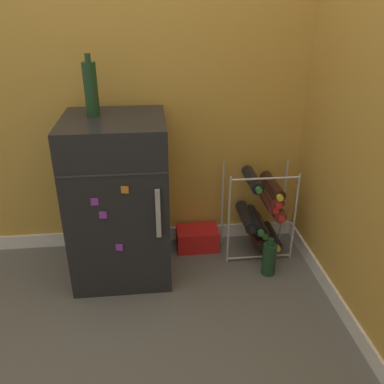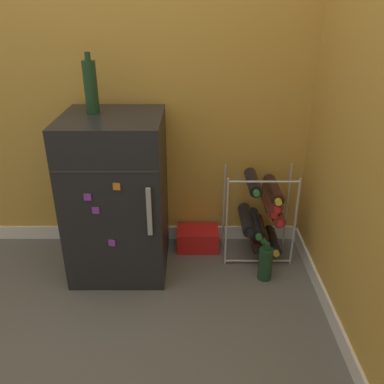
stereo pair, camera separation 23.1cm
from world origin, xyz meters
TOP-DOWN VIEW (x-y plane):
  - ground_plane at (0.00, 0.00)m, footprint 14.00×14.00m
  - wall_back at (0.00, 0.59)m, footprint 6.84×0.07m
  - mini_fridge at (-0.19, 0.27)m, footprint 0.53×0.54m
  - wine_rack at (0.65, 0.37)m, footprint 0.41×0.32m
  - soda_box at (0.26, 0.44)m, footprint 0.26×0.17m
  - fridge_top_bottle at (-0.29, 0.33)m, footprint 0.07×0.07m
  - loose_bottle_floor at (0.64, 0.13)m, footprint 0.08×0.08m

SIDE VIEW (x-z plane):
  - ground_plane at x=0.00m, z-range 0.00..0.00m
  - soda_box at x=0.26m, z-range 0.00..0.13m
  - loose_bottle_floor at x=0.64m, z-range -0.02..0.22m
  - wine_rack at x=0.65m, z-range 0.01..0.58m
  - mini_fridge at x=-0.19m, z-range 0.00..0.91m
  - fridge_top_bottle at x=-0.29m, z-range 0.89..1.20m
  - wall_back at x=0.00m, z-range -0.01..2.49m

